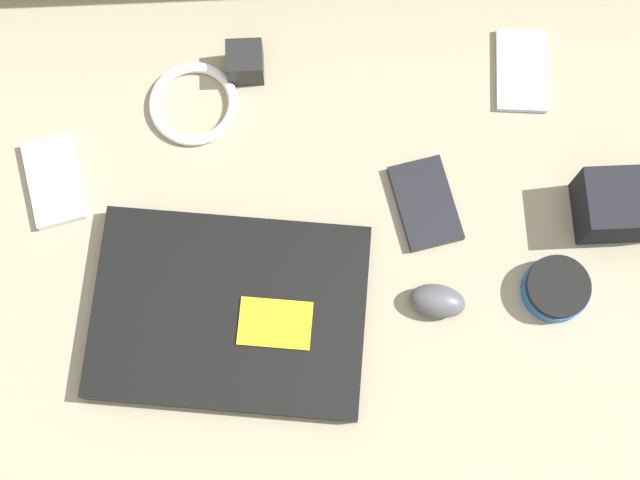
# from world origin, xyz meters

# --- Properties ---
(ground_plane) EXTENTS (8.00, 8.00, 0.00)m
(ground_plane) POSITION_xyz_m (0.00, 0.00, 0.00)
(ground_plane) COLOR #4C4742
(couch_seat) EXTENTS (1.03, 0.76, 0.14)m
(couch_seat) POSITION_xyz_m (0.00, 0.00, 0.07)
(couch_seat) COLOR gray
(couch_seat) RESTS_ON ground_plane
(laptop) EXTENTS (0.37, 0.28, 0.03)m
(laptop) POSITION_xyz_m (-0.12, -0.09, 0.15)
(laptop) COLOR black
(laptop) RESTS_ON couch_seat
(computer_mouse) EXTENTS (0.08, 0.06, 0.04)m
(computer_mouse) POSITION_xyz_m (0.14, -0.08, 0.15)
(computer_mouse) COLOR #4C4C51
(computer_mouse) RESTS_ON couch_seat
(speaker_puck) EXTENTS (0.08, 0.08, 0.03)m
(speaker_puck) POSITION_xyz_m (0.30, -0.08, 0.15)
(speaker_puck) COLOR #1E569E
(speaker_puck) RESTS_ON couch_seat
(phone_silver) EXTENTS (0.09, 0.13, 0.01)m
(phone_silver) POSITION_xyz_m (0.14, 0.05, 0.14)
(phone_silver) COLOR black
(phone_silver) RESTS_ON couch_seat
(phone_black) EXTENTS (0.08, 0.13, 0.01)m
(phone_black) POSITION_xyz_m (0.29, 0.23, 0.14)
(phone_black) COLOR #B7B7BC
(phone_black) RESTS_ON couch_seat
(phone_small) EXTENTS (0.09, 0.13, 0.01)m
(phone_small) POSITION_xyz_m (-0.35, 0.10, 0.14)
(phone_small) COLOR silver
(phone_small) RESTS_ON couch_seat
(camera_pouch) EXTENTS (0.11, 0.08, 0.07)m
(camera_pouch) POSITION_xyz_m (0.39, 0.03, 0.17)
(camera_pouch) COLOR black
(camera_pouch) RESTS_ON couch_seat
(charger_brick) EXTENTS (0.05, 0.05, 0.05)m
(charger_brick) POSITION_xyz_m (-0.09, 0.25, 0.16)
(charger_brick) COLOR black
(charger_brick) RESTS_ON couch_seat
(cable_coil) EXTENTS (0.12, 0.12, 0.01)m
(cable_coil) POSITION_xyz_m (-0.16, 0.20, 0.14)
(cable_coil) COLOR white
(cable_coil) RESTS_ON couch_seat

